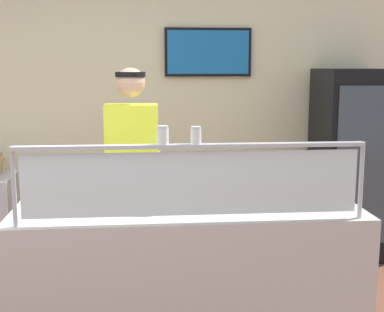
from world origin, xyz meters
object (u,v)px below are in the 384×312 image
at_px(pizza_tray, 144,204).
at_px(pizza_server, 147,201).
at_px(parmesan_shaker, 163,136).
at_px(worker_figure, 133,172).
at_px(drink_fridge, 350,163).
at_px(pepper_flake_shaker, 196,136).

relative_size(pizza_tray, pizza_server, 1.56).
height_order(pizza_tray, pizza_server, pizza_server).
height_order(parmesan_shaker, worker_figure, worker_figure).
bearing_deg(drink_fridge, pizza_server, -138.57).
height_order(pizza_tray, worker_figure, worker_figure).
bearing_deg(drink_fridge, pepper_flake_shaker, -129.41).
relative_size(pepper_flake_shaker, drink_fridge, 0.05).
xyz_separation_m(pizza_tray, parmesan_shaker, (0.10, -0.35, 0.45)).
relative_size(pizza_server, pepper_flake_shaker, 3.03).
bearing_deg(pizza_server, worker_figure, 93.20).
xyz_separation_m(pizza_server, pepper_flake_shaker, (0.26, -0.33, 0.42)).
relative_size(parmesan_shaker, drink_fridge, 0.06).
xyz_separation_m(pizza_tray, pepper_flake_shaker, (0.27, -0.35, 0.44)).
bearing_deg(worker_figure, drink_fridge, 24.18).
height_order(parmesan_shaker, drink_fridge, drink_fridge).
distance_m(pizza_tray, worker_figure, 0.77).
bearing_deg(parmesan_shaker, pizza_tray, 106.50).
bearing_deg(pepper_flake_shaker, pizza_tray, 128.39).
height_order(worker_figure, drink_fridge, worker_figure).
relative_size(worker_figure, drink_fridge, 1.01).
bearing_deg(worker_figure, pizza_tray, -84.01).
bearing_deg(pizza_server, parmesan_shaker, -79.41).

